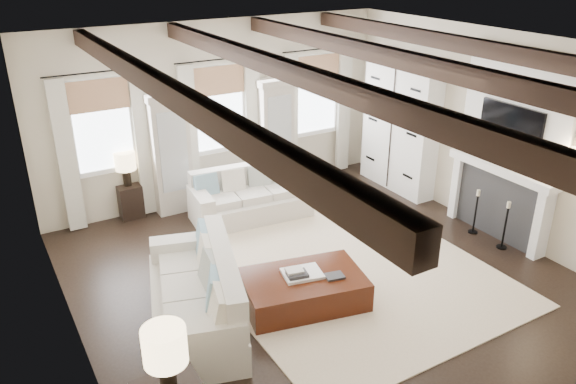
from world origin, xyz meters
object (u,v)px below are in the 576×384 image
sofa_back (249,198)px  sofa_left (200,297)px  ottoman (303,290)px  side_table_back (130,201)px

sofa_back → sofa_left: size_ratio=0.85×
ottoman → side_table_back: 3.92m
sofa_back → sofa_left: 3.05m
sofa_back → sofa_left: sofa_left is taller
sofa_left → side_table_back: sofa_left is taller
ottoman → sofa_back: bearing=90.3°
sofa_back → ottoman: bearing=-102.0°
sofa_back → ottoman: size_ratio=1.33×
sofa_back → ottoman: 2.75m
ottoman → side_table_back: (-1.21, 3.72, 0.09)m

